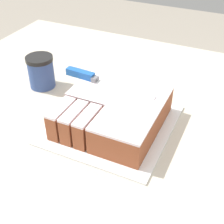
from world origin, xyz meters
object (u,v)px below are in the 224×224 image
at_px(cake, 114,112).
at_px(knife, 89,77).
at_px(cake_board, 112,124).
at_px(coffee_cup, 41,72).

relative_size(cake, knife, 0.95).
distance_m(cake_board, knife, 0.16).
distance_m(cake_board, cake, 0.04).
bearing_deg(coffee_cup, cake, -16.43).
bearing_deg(cake_board, knife, 147.37).
relative_size(cake_board, knife, 1.17).
bearing_deg(coffee_cup, knife, -7.46).
relative_size(knife, coffee_cup, 2.67).
height_order(cake_board, coffee_cup, coffee_cup).
bearing_deg(cake, cake_board, -133.74).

